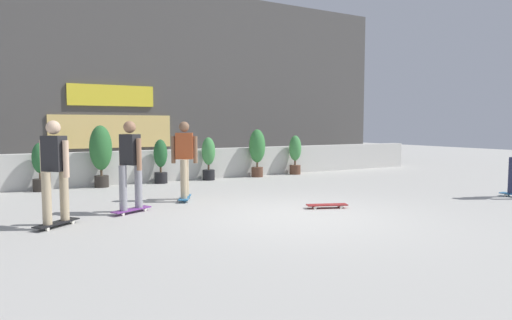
% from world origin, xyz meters
% --- Properties ---
extents(ground_plane, '(48.00, 48.00, 0.00)m').
position_xyz_m(ground_plane, '(0.00, 0.00, 0.00)').
color(ground_plane, '#B2AFA8').
extents(planter_wall, '(18.00, 0.40, 0.90)m').
position_xyz_m(planter_wall, '(0.00, 6.00, 0.45)').
color(planter_wall, beige).
rests_on(planter_wall, ground).
extents(building_backdrop, '(20.00, 2.08, 6.50)m').
position_xyz_m(building_backdrop, '(-0.00, 10.00, 3.25)').
color(building_backdrop, '#4C4947').
rests_on(building_backdrop, ground).
extents(potted_plant_0, '(0.36, 0.36, 1.19)m').
position_xyz_m(potted_plant_0, '(-3.77, 5.55, 0.63)').
color(potted_plant_0, '#2D2823').
rests_on(potted_plant_0, ground).
extents(potted_plant_1, '(0.57, 0.57, 1.61)m').
position_xyz_m(potted_plant_1, '(-2.33, 5.55, 0.95)').
color(potted_plant_1, '#2D2823').
rests_on(potted_plant_1, ground).
extents(potted_plant_2, '(0.38, 0.38, 1.22)m').
position_xyz_m(potted_plant_2, '(-0.75, 5.55, 0.66)').
color(potted_plant_2, black).
rests_on(potted_plant_2, ground).
extents(potted_plant_3, '(0.40, 0.40, 1.26)m').
position_xyz_m(potted_plant_3, '(0.70, 5.55, 0.69)').
color(potted_plant_3, black).
rests_on(potted_plant_3, ground).
extents(potted_plant_4, '(0.50, 0.50, 1.48)m').
position_xyz_m(potted_plant_4, '(2.35, 5.55, 0.86)').
color(potted_plant_4, brown).
rests_on(potted_plant_4, ground).
extents(potted_plant_5, '(0.40, 0.40, 1.27)m').
position_xyz_m(potted_plant_5, '(3.79, 5.55, 0.70)').
color(potted_plant_5, brown).
rests_on(potted_plant_5, ground).
extents(skater_foreground, '(0.75, 0.66, 1.70)m').
position_xyz_m(skater_foreground, '(-3.84, 1.19, 0.94)').
color(skater_foreground, black).
rests_on(skater_foreground, ground).
extents(skater_by_wall_left, '(0.80, 0.54, 1.70)m').
position_xyz_m(skater_by_wall_left, '(-2.52, 1.73, 0.94)').
color(skater_by_wall_left, '#72338C').
rests_on(skater_by_wall_left, ground).
extents(skater_far_right, '(0.54, 0.80, 1.70)m').
position_xyz_m(skater_far_right, '(-1.17, 2.54, 0.94)').
color(skater_far_right, '#266699').
rests_on(skater_far_right, ground).
extents(skateboard_near_camera, '(0.82, 0.48, 0.08)m').
position_xyz_m(skateboard_near_camera, '(0.92, 0.31, 0.06)').
color(skateboard_near_camera, maroon).
rests_on(skateboard_near_camera, ground).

